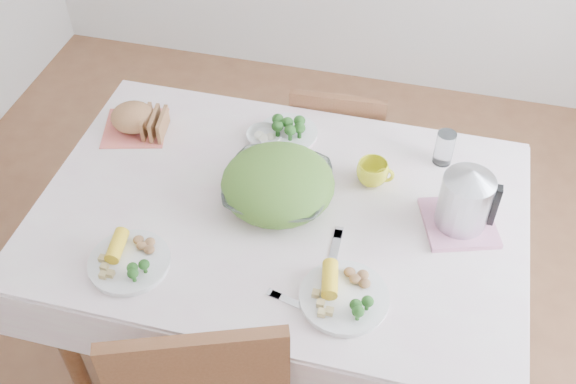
% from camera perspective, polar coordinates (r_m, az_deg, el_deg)
% --- Properties ---
extents(floor, '(3.60, 3.60, 0.00)m').
position_cam_1_polar(floor, '(2.70, -0.53, -12.51)').
color(floor, brown).
rests_on(floor, ground).
extents(dining_table, '(1.40, 0.90, 0.75)m').
position_cam_1_polar(dining_table, '(2.39, -0.59, -7.74)').
color(dining_table, brown).
rests_on(dining_table, floor).
extents(tablecloth, '(1.50, 1.00, 0.01)m').
position_cam_1_polar(tablecloth, '(2.10, -0.66, -1.51)').
color(tablecloth, white).
rests_on(tablecloth, dining_table).
extents(chair_far, '(0.39, 0.39, 0.82)m').
position_cam_1_polar(chair_far, '(2.78, 4.36, 4.32)').
color(chair_far, brown).
rests_on(chair_far, floor).
extents(salad_bowl, '(0.34, 0.34, 0.08)m').
position_cam_1_polar(salad_bowl, '(2.09, -0.86, 0.25)').
color(salad_bowl, white).
rests_on(salad_bowl, tablecloth).
extents(dinner_plate_left, '(0.28, 0.28, 0.02)m').
position_cam_1_polar(dinner_plate_left, '(1.99, -13.27, -5.81)').
color(dinner_plate_left, white).
rests_on(dinner_plate_left, tablecloth).
extents(dinner_plate_right, '(0.29, 0.29, 0.02)m').
position_cam_1_polar(dinner_plate_right, '(1.87, 4.77, -8.90)').
color(dinner_plate_right, white).
rests_on(dinner_plate_right, tablecloth).
extents(broccoli_plate, '(0.27, 0.27, 0.02)m').
position_cam_1_polar(broccoli_plate, '(2.33, -0.04, 4.98)').
color(broccoli_plate, beige).
rests_on(broccoli_plate, tablecloth).
extents(napkin, '(0.26, 0.26, 0.00)m').
position_cam_1_polar(napkin, '(2.43, -12.80, 5.31)').
color(napkin, '#DD6456').
rests_on(napkin, tablecloth).
extents(bread_loaf, '(0.16, 0.15, 0.09)m').
position_cam_1_polar(bread_loaf, '(2.39, -13.01, 6.33)').
color(bread_loaf, '#926039').
rests_on(bread_loaf, napkin).
extents(fruit_bowl, '(0.16, 0.16, 0.04)m').
position_cam_1_polar(fruit_bowl, '(2.31, -2.04, 4.64)').
color(fruit_bowl, white).
rests_on(fruit_bowl, tablecloth).
extents(yellow_mug, '(0.11, 0.11, 0.08)m').
position_cam_1_polar(yellow_mug, '(2.16, 7.15, 1.62)').
color(yellow_mug, yellow).
rests_on(yellow_mug, tablecloth).
extents(glass_tumbler, '(0.07, 0.07, 0.12)m').
position_cam_1_polar(glass_tumbler, '(2.26, 13.12, 3.76)').
color(glass_tumbler, white).
rests_on(glass_tumbler, tablecloth).
extents(pink_tray, '(0.26, 0.26, 0.02)m').
position_cam_1_polar(pink_tray, '(2.10, 14.26, -2.54)').
color(pink_tray, pink).
rests_on(pink_tray, tablecloth).
extents(electric_kettle, '(0.19, 0.19, 0.21)m').
position_cam_1_polar(electric_kettle, '(2.02, 14.82, -0.40)').
color(electric_kettle, '#B2B5BA').
rests_on(electric_kettle, pink_tray).
extents(fork_right, '(0.03, 0.21, 0.00)m').
position_cam_1_polar(fork_right, '(1.97, 3.84, -5.53)').
color(fork_right, silver).
rests_on(fork_right, tablecloth).
extents(knife, '(0.19, 0.06, 0.00)m').
position_cam_1_polar(knife, '(1.86, 1.10, -9.62)').
color(knife, silver).
rests_on(knife, tablecloth).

